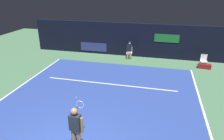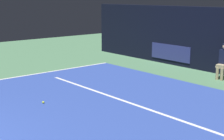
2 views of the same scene
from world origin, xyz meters
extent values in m
plane|color=#4C7A56|center=(0.00, 4.00, 0.00)|extent=(29.97, 29.97, 0.00)
cube|color=#2D479E|center=(0.00, 4.00, 0.01)|extent=(9.67, 10.00, 0.01)
cube|color=white|center=(-4.78, 4.00, 0.01)|extent=(0.10, 10.00, 0.01)
cube|color=white|center=(0.00, 5.75, 0.01)|extent=(7.54, 0.10, 0.01)
cube|color=navy|center=(-2.68, 11.02, 0.55)|extent=(2.20, 0.04, 0.70)
cube|color=white|center=(0.38, 10.42, 0.46)|extent=(0.47, 0.44, 0.04)
cylinder|color=#B2B2B7|center=(0.21, 10.24, 0.23)|extent=(0.03, 0.03, 0.46)
cylinder|color=#B2B2B7|center=(0.18, 10.57, 0.23)|extent=(0.03, 0.03, 0.46)
cube|color=tan|center=(0.39, 10.34, 0.50)|extent=(0.35, 0.43, 0.14)
cylinder|color=tan|center=(0.32, 10.15, 0.23)|extent=(0.11, 0.11, 0.46)
cylinder|color=tan|center=(0.50, 10.17, 0.23)|extent=(0.11, 0.11, 0.46)
sphere|color=#CCE033|center=(-1.24, 3.83, 0.05)|extent=(0.07, 0.07, 0.07)
camera|label=1|loc=(2.61, -4.40, 5.24)|focal=32.75mm
camera|label=2|loc=(7.14, -0.65, 3.02)|focal=54.50mm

